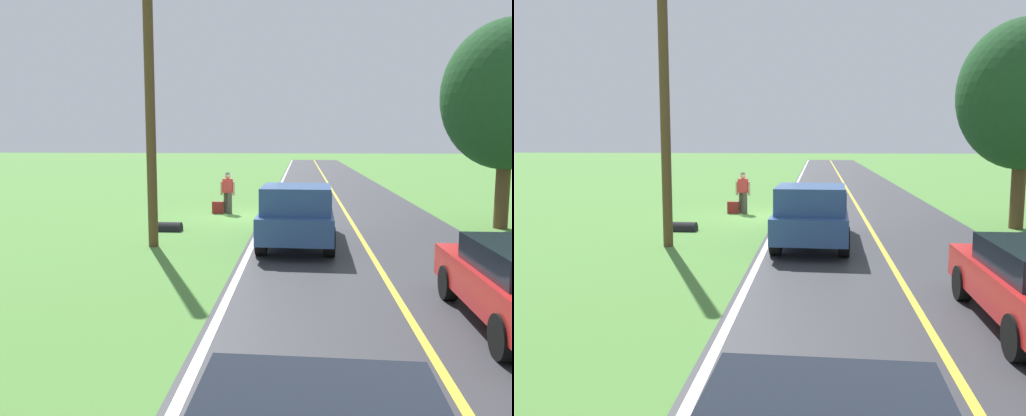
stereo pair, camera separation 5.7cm
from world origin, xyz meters
TOP-DOWN VIEW (x-y plane):
  - ground_plane at (0.00, 0.00)m, footprint 200.00×200.00m
  - road_surface at (-4.10, 0.00)m, footprint 6.98×120.00m
  - lane_edge_line at (-0.79, 0.00)m, footprint 0.16×117.60m
  - lane_centre_line at (-4.10, 0.00)m, footprint 0.14×117.60m
  - hitchhiker_walking at (0.85, -0.72)m, footprint 0.62×0.52m
  - suitcase_carried at (1.27, -0.66)m, footprint 0.47×0.22m
  - pickup_truck_passing at (-2.10, 5.68)m, footprint 2.22×5.46m
  - tree_far_side_near at (-9.15, 2.13)m, footprint 4.40×4.40m
  - utility_pole_roadside at (2.04, 6.21)m, footprint 0.28×0.28m
  - drainage_culvert at (2.22, 3.66)m, footprint 0.80×0.60m

SIDE VIEW (x-z plane):
  - ground_plane at x=0.00m, z-range 0.00..0.00m
  - drainage_culvert at x=2.22m, z-range -0.30..0.30m
  - road_surface at x=-4.10m, z-range 0.00..0.00m
  - lane_edge_line at x=-0.79m, z-range 0.00..0.01m
  - lane_centre_line at x=-4.10m, z-range 0.00..0.01m
  - suitcase_carried at x=1.27m, z-range 0.00..0.50m
  - pickup_truck_passing at x=-2.10m, z-range 0.06..1.88m
  - hitchhiker_walking at x=0.85m, z-range 0.11..1.85m
  - utility_pole_roadside at x=2.04m, z-range 0.00..8.39m
  - tree_far_side_near at x=-9.15m, z-range 1.00..8.11m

